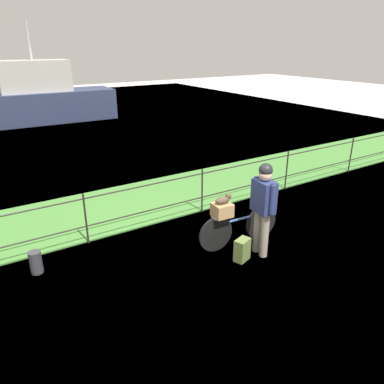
% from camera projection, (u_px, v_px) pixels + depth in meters
% --- Properties ---
extents(ground_plane, '(60.00, 60.00, 0.00)m').
position_uv_depth(ground_plane, '(207.00, 275.00, 6.03)').
color(ground_plane, beige).
extents(grass_strip, '(27.00, 2.40, 0.03)m').
position_uv_depth(grass_strip, '(126.00, 205.00, 8.60)').
color(grass_strip, '#478438').
rests_on(grass_strip, ground).
extents(harbor_water, '(30.00, 30.00, 0.00)m').
position_uv_depth(harbor_water, '(44.00, 135.00, 15.20)').
color(harbor_water, slate).
rests_on(harbor_water, ground).
extents(iron_fence, '(18.04, 0.04, 1.00)m').
position_uv_depth(iron_fence, '(149.00, 199.00, 7.42)').
color(iron_fence, '#28231E').
rests_on(iron_fence, ground).
extents(bicycle_main, '(1.66, 0.22, 0.66)m').
position_uv_depth(bicycle_main, '(238.00, 227.00, 6.82)').
color(bicycle_main, black).
rests_on(bicycle_main, ground).
extents(wooden_crate, '(0.35, 0.32, 0.24)m').
position_uv_depth(wooden_crate, '(222.00, 210.00, 6.51)').
color(wooden_crate, '#A87F51').
rests_on(wooden_crate, bicycle_main).
extents(terrier_dog, '(0.32, 0.16, 0.18)m').
position_uv_depth(terrier_dog, '(224.00, 199.00, 6.44)').
color(terrier_dog, '#4C3D2D').
rests_on(terrier_dog, wooden_crate).
extents(cyclist_person, '(0.29, 0.54, 1.68)m').
position_uv_depth(cyclist_person, '(263.00, 202.00, 6.28)').
color(cyclist_person, gray).
rests_on(cyclist_person, ground).
extents(backpack_on_paving, '(0.32, 0.26, 0.40)m').
position_uv_depth(backpack_on_paving, '(242.00, 250.00, 6.38)').
color(backpack_on_paving, olive).
rests_on(backpack_on_paving, ground).
extents(mooring_bollard, '(0.20, 0.20, 0.38)m').
position_uv_depth(mooring_bollard, '(36.00, 262.00, 6.03)').
color(mooring_bollard, '#38383D').
rests_on(mooring_bollard, ground).
extents(moored_boat_near, '(6.94, 2.12, 4.37)m').
position_uv_depth(moored_boat_near, '(38.00, 100.00, 17.22)').
color(moored_boat_near, '#2D3856').
rests_on(moored_boat_near, ground).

